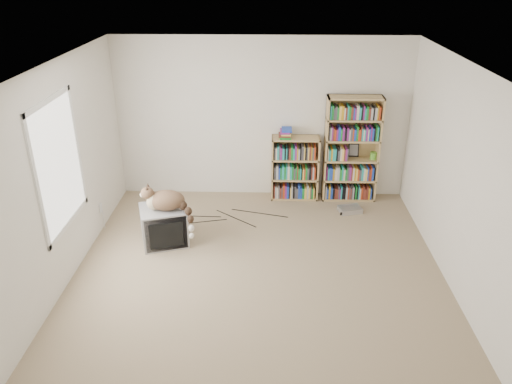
{
  "coord_description": "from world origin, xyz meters",
  "views": [
    {
      "loc": [
        0.12,
        -4.92,
        3.5
      ],
      "look_at": [
        -0.05,
        1.0,
        0.71
      ],
      "focal_mm": 35.0,
      "sensor_mm": 36.0,
      "label": 1
    }
  ],
  "objects_px": {
    "cat": "(170,204)",
    "dvd_player": "(350,209)",
    "crt_tv": "(164,225)",
    "bookcase_tall": "(351,151)",
    "bookcase_short": "(295,170)"
  },
  "relations": [
    {
      "from": "bookcase_tall",
      "to": "bookcase_short",
      "type": "bearing_deg",
      "value": -180.0
    },
    {
      "from": "bookcase_tall",
      "to": "bookcase_short",
      "type": "distance_m",
      "value": 0.92
    },
    {
      "from": "bookcase_tall",
      "to": "bookcase_short",
      "type": "xyz_separation_m",
      "value": [
        -0.86,
        -0.0,
        -0.32
      ]
    },
    {
      "from": "cat",
      "to": "bookcase_tall",
      "type": "height_order",
      "value": "bookcase_tall"
    },
    {
      "from": "crt_tv",
      "to": "bookcase_short",
      "type": "distance_m",
      "value": 2.33
    },
    {
      "from": "dvd_player",
      "to": "cat",
      "type": "bearing_deg",
      "value": -171.51
    },
    {
      "from": "crt_tv",
      "to": "cat",
      "type": "distance_m",
      "value": 0.38
    },
    {
      "from": "bookcase_short",
      "to": "crt_tv",
      "type": "bearing_deg",
      "value": -141.05
    },
    {
      "from": "bookcase_tall",
      "to": "dvd_player",
      "type": "relative_size",
      "value": 5.01
    },
    {
      "from": "bookcase_tall",
      "to": "bookcase_short",
      "type": "height_order",
      "value": "bookcase_tall"
    },
    {
      "from": "cat",
      "to": "dvd_player",
      "type": "xyz_separation_m",
      "value": [
        2.52,
        1.03,
        -0.57
      ]
    },
    {
      "from": "bookcase_short",
      "to": "dvd_player",
      "type": "height_order",
      "value": "bookcase_short"
    },
    {
      "from": "bookcase_short",
      "to": "dvd_player",
      "type": "distance_m",
      "value": 1.06
    },
    {
      "from": "crt_tv",
      "to": "dvd_player",
      "type": "xyz_separation_m",
      "value": [
        2.63,
        0.95,
        -0.22
      ]
    },
    {
      "from": "bookcase_short",
      "to": "dvd_player",
      "type": "xyz_separation_m",
      "value": [
        0.83,
        -0.51,
        -0.43
      ]
    }
  ]
}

